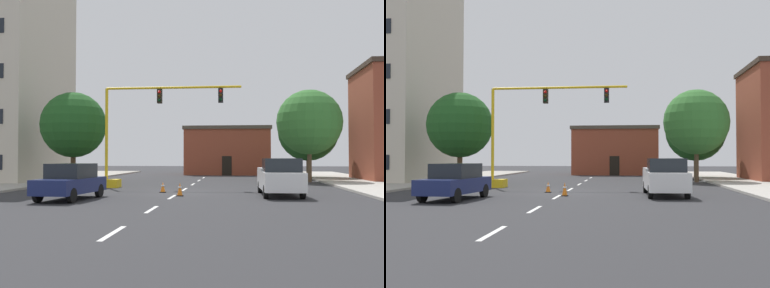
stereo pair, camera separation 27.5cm
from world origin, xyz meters
TOP-DOWN VIEW (x-y plane):
  - ground_plane at (0.00, 0.00)m, footprint 160.00×160.00m
  - sidewalk_left at (-13.09, 8.00)m, footprint 6.00×56.00m
  - sidewalk_right at (13.09, 8.00)m, footprint 6.00×56.00m
  - lane_stripe_seg_0 at (0.00, -14.00)m, footprint 0.16×2.40m
  - lane_stripe_seg_1 at (0.00, -8.50)m, footprint 0.16×2.40m
  - lane_stripe_seg_2 at (0.00, -3.00)m, footprint 0.16×2.40m
  - lane_stripe_seg_3 at (0.00, 2.50)m, footprint 0.16×2.40m
  - lane_stripe_seg_4 at (0.00, 8.00)m, footprint 0.16×2.40m
  - lane_stripe_seg_5 at (0.00, 13.50)m, footprint 0.16×2.40m
  - lane_stripe_seg_6 at (0.00, 19.00)m, footprint 0.16×2.40m
  - building_brick_center at (2.20, 29.39)m, footprint 10.19×9.22m
  - traffic_signal_gantry at (-4.18, 3.88)m, footprint 10.07×1.20m
  - tree_right_mid at (9.33, 11.98)m, footprint 5.40×5.40m
  - tree_right_far at (10.26, 18.64)m, footprint 5.84×5.84m
  - tree_left_near at (-8.52, 5.63)m, footprint 4.76×4.76m
  - pickup_truck_white at (5.60, -1.65)m, footprint 2.14×5.45m
  - sedan_navy_near_left at (-4.66, -4.90)m, footprint 2.28×4.66m
  - traffic_cone_roadside_a at (0.33, -2.34)m, footprint 0.36×0.36m
  - traffic_cone_roadside_b at (-0.96, -0.10)m, footprint 0.36×0.36m

SIDE VIEW (x-z plane):
  - ground_plane at x=0.00m, z-range 0.00..0.00m
  - lane_stripe_seg_0 at x=0.00m, z-range 0.00..0.01m
  - lane_stripe_seg_1 at x=0.00m, z-range 0.00..0.01m
  - lane_stripe_seg_2 at x=0.00m, z-range 0.00..0.01m
  - lane_stripe_seg_3 at x=0.00m, z-range 0.00..0.01m
  - lane_stripe_seg_4 at x=0.00m, z-range 0.00..0.01m
  - lane_stripe_seg_5 at x=0.00m, z-range 0.00..0.01m
  - lane_stripe_seg_6 at x=0.00m, z-range 0.00..0.01m
  - sidewalk_left at x=-13.09m, z-range 0.00..0.14m
  - sidewalk_right at x=13.09m, z-range 0.00..0.14m
  - traffic_cone_roadside_b at x=-0.96m, z-range -0.01..0.62m
  - traffic_cone_roadside_a at x=0.33m, z-range -0.01..0.72m
  - sedan_navy_near_left at x=-4.66m, z-range 0.02..1.76m
  - pickup_truck_white at x=5.60m, z-range -0.02..1.97m
  - traffic_signal_gantry at x=-4.18m, z-range -1.11..5.72m
  - building_brick_center at x=2.20m, z-range 0.01..5.70m
  - tree_left_near at x=-8.52m, z-range 1.01..7.80m
  - tree_right_far at x=10.26m, z-range 0.85..8.39m
  - tree_right_mid at x=9.33m, z-range 1.13..8.81m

